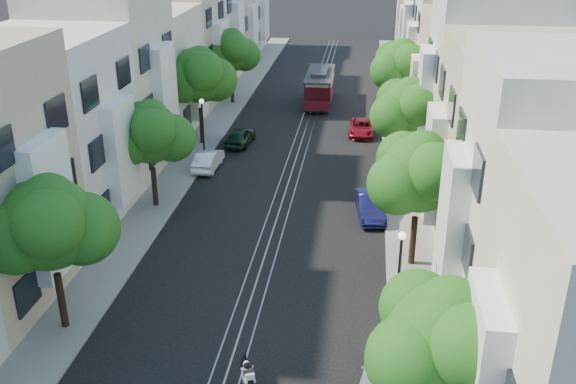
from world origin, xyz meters
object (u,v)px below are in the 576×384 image
(tree_w_d, at_px, (232,52))
(tree_e_a, at_px, (446,341))
(tree_w_a, at_px, (50,226))
(cable_car, at_px, (320,85))
(tree_w_b, at_px, (151,135))
(parked_car_w_far, at_px, (240,136))
(parked_car_e_far, at_px, (362,127))
(tree_e_d, at_px, (402,66))
(parked_car_w_mid, at_px, (208,160))
(lamp_east, at_px, (400,264))
(tree_e_c, at_px, (409,110))
(parked_car_e_mid, at_px, (370,206))
(tree_e_b, at_px, (420,175))
(lamp_west, at_px, (203,120))
(sportbike_rider, at_px, (248,378))
(parked_car_e_near, at_px, (379,367))
(tree_w_c, at_px, (200,76))

(tree_w_d, bearing_deg, tree_e_a, -69.73)
(tree_w_a, relative_size, cable_car, 0.90)
(tree_w_b, bearing_deg, parked_car_w_far, 76.34)
(tree_e_a, xyz_separation_m, parked_car_e_far, (-2.86, 31.74, -3.84))
(tree_e_d, bearing_deg, parked_car_w_mid, -140.17)
(tree_w_a, height_order, lamp_east, tree_w_a)
(tree_e_c, height_order, parked_car_w_mid, tree_e_c)
(tree_e_a, bearing_deg, tree_e_c, 90.00)
(parked_car_e_mid, bearing_deg, parked_car_w_far, 123.46)
(tree_e_b, height_order, tree_w_b, tree_e_b)
(tree_w_d, bearing_deg, tree_e_c, -48.01)
(parked_car_e_far, bearing_deg, tree_e_b, -81.00)
(tree_e_c, distance_m, cable_car, 18.43)
(lamp_west, bearing_deg, parked_car_e_far, 32.09)
(tree_w_a, distance_m, parked_car_w_mid, 18.79)
(tree_w_b, relative_size, sportbike_rider, 3.34)
(tree_e_d, height_order, lamp_west, tree_e_d)
(tree_w_a, xyz_separation_m, parked_car_w_far, (2.74, 23.27, -4.08))
(tree_w_d, xyz_separation_m, parked_car_e_mid, (12.31, -21.79, -3.95))
(lamp_east, bearing_deg, sportbike_rider, -136.86)
(tree_e_b, distance_m, parked_car_e_mid, 6.94)
(tree_e_a, bearing_deg, tree_w_d, 110.27)
(tree_e_b, bearing_deg, parked_car_w_far, 125.62)
(parked_car_e_near, height_order, parked_car_w_far, parked_car_w_far)
(lamp_east, bearing_deg, tree_w_a, -171.43)
(parked_car_w_mid, bearing_deg, parked_car_e_near, 121.22)
(parked_car_e_far, xyz_separation_m, parked_car_w_mid, (-10.00, -8.46, 0.06))
(tree_w_b, xyz_separation_m, lamp_east, (13.44, -9.98, -1.55))
(tree_w_d, relative_size, parked_car_w_far, 1.70)
(lamp_east, xyz_separation_m, parked_car_e_far, (-1.90, 24.71, -2.29))
(tree_w_c, height_order, parked_car_e_far, tree_w_c)
(tree_w_d, relative_size, cable_car, 0.88)
(tree_w_b, bearing_deg, parked_car_w_mid, 76.21)
(parked_car_e_far, height_order, parked_car_w_mid, parked_car_w_mid)
(lamp_west, height_order, parked_car_e_far, lamp_west)
(tree_w_a, distance_m, lamp_west, 20.13)
(sportbike_rider, bearing_deg, tree_w_a, 137.28)
(tree_w_a, bearing_deg, parked_car_e_near, -6.81)
(tree_e_b, xyz_separation_m, sportbike_rider, (-6.27, -9.95, -4.01))
(tree_w_c, xyz_separation_m, cable_car, (7.64, 11.90, -3.39))
(sportbike_rider, bearing_deg, tree_w_b, 95.75)
(tree_e_d, xyz_separation_m, tree_w_a, (-14.40, -29.00, -0.13))
(tree_e_b, bearing_deg, tree_w_d, 118.07)
(tree_w_d, relative_size, lamp_east, 1.57)
(tree_e_c, xyz_separation_m, tree_w_c, (-14.40, 5.00, 0.47))
(tree_w_d, distance_m, parked_car_w_mid, 16.30)
(tree_e_d, bearing_deg, lamp_west, -146.50)
(tree_e_a, distance_m, lamp_west, 28.51)
(lamp_west, bearing_deg, tree_e_d, 33.50)
(tree_e_b, distance_m, tree_e_d, 22.00)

